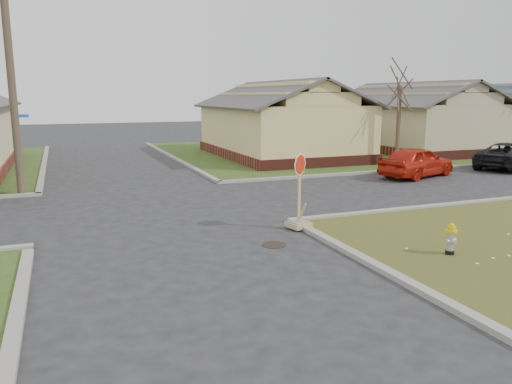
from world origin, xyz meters
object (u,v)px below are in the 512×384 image
object	(u,v)px
dark_pickup	(510,156)
fire_hydrant	(451,237)
utility_pole	(10,70)
stop_sign	(299,211)
red_sedan	(417,162)

from	to	relation	value
dark_pickup	fire_hydrant	bearing A→B (deg)	103.55
utility_pole	dark_pickup	size ratio (longest dim) A/B	1.86
dark_pickup	stop_sign	bearing A→B (deg)	89.28
stop_sign	dark_pickup	distance (m)	16.89
utility_pole	stop_sign	size ratio (longest dim) A/B	4.21
fire_hydrant	dark_pickup	bearing A→B (deg)	27.33
stop_sign	fire_hydrant	bearing A→B (deg)	-70.54
stop_sign	red_sedan	distance (m)	11.15
red_sedan	fire_hydrant	bearing A→B (deg)	126.89
fire_hydrant	red_sedan	bearing A→B (deg)	44.26
stop_sign	red_sedan	xyz separation A→B (m)	(9.21, 6.29, 0.21)
fire_hydrant	dark_pickup	xyz separation A→B (m)	(13.25, 10.25, 0.21)
stop_sign	red_sedan	bearing A→B (deg)	21.30
stop_sign	dark_pickup	xyz separation A→B (m)	(15.49, 6.73, 0.16)
red_sedan	dark_pickup	world-z (taller)	red_sedan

